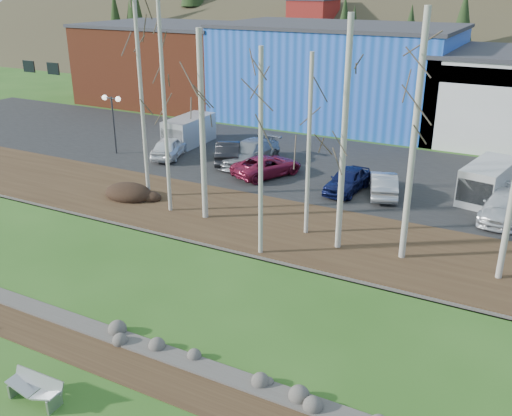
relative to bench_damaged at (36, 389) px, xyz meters
The scene contains 28 objects.
ground 0.85m from the bench_damaged, 42.83° to the left, with size 200.00×200.00×0.00m, color #2A5518.
dirt_strip 2.69m from the bench_damaged, 78.23° to the left, with size 80.00×1.80×0.03m, color #382616.
near_bank_rocks 3.67m from the bench_damaged, 81.44° to the left, with size 80.00×0.80×0.50m, color #47423D, non-canonical shape.
river 7.73m from the bench_damaged, 85.97° to the left, with size 80.00×8.00×0.90m, color black, non-canonical shape.
far_bank_rocks 11.82m from the bench_damaged, 87.37° to the left, with size 80.00×0.80×0.46m, color #47423D, non-canonical shape.
far_bank 15.02m from the bench_damaged, 87.93° to the left, with size 80.00×7.00×0.15m, color #382616.
parking_lot 25.51m from the bench_damaged, 88.78° to the left, with size 80.00×14.00×0.14m, color black.
building_brick 46.07m from the bench_damaged, 120.70° to the left, with size 16.32×12.24×7.80m.
building_blue 40.05m from the bench_damaged, 97.87° to the left, with size 20.40×12.24×8.30m.
bench_damaged is the anchor object (origin of this frame).
dirt_mound 16.97m from the bench_damaged, 120.55° to the left, with size 2.96×2.09×0.58m, color black.
birch_0 18.03m from the bench_damaged, 116.82° to the left, with size 0.22×0.22×11.57m.
birch_1 15.20m from the bench_damaged, 102.37° to the left, with size 0.29×0.29×9.58m.
birch_2 16.03m from the bench_damaged, 110.65° to the left, with size 0.20×0.20×11.53m.
birch_3 15.59m from the bench_damaged, 80.95° to the left, with size 0.20×0.20×8.71m.
birch_4 12.66m from the bench_damaged, 83.18° to the left, with size 0.20×0.20×9.19m.
birch_5 15.50m from the bench_damaged, 72.82° to the left, with size 0.27×0.27×10.44m.
birch_6 16.92m from the bench_damaged, 63.20° to the left, with size 0.28×0.28×10.74m.
street_lamp 26.35m from the bench_damaged, 125.76° to the left, with size 1.59×0.38×4.16m.
car_0 24.98m from the bench_damaged, 116.91° to the left, with size 1.72×4.28×1.46m, color white.
car_1 24.28m from the bench_damaged, 106.85° to the left, with size 1.59×4.55×1.50m, color black.
car_2 22.11m from the bench_damaged, 98.77° to the left, with size 2.18×4.73×1.31m, color maroon.
car_3 24.19m from the bench_damaged, 103.30° to the left, with size 2.20×5.42×1.57m, color #95989C.
car_4 21.54m from the bench_damaged, 84.27° to the left, with size 1.67×4.15×1.41m, color #101746.
car_5 22.22m from the bench_damaged, 79.09° to the left, with size 1.46×4.20×1.38m, color #ADADAF.
car_6 23.91m from the bench_damaged, 63.31° to the left, with size 1.95×4.79×1.39m, color silver.
van_white 25.73m from the bench_damaged, 68.20° to the left, with size 2.82×5.06×2.09m.
van_grey 28.31m from the bench_damaged, 115.13° to the left, with size 2.13×4.79×2.07m.
Camera 1 is at (11.77, -9.60, 11.76)m, focal length 40.00 mm.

